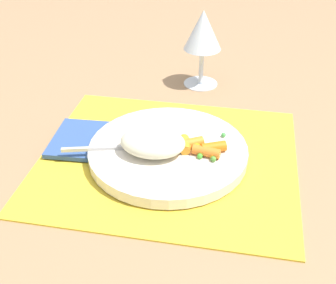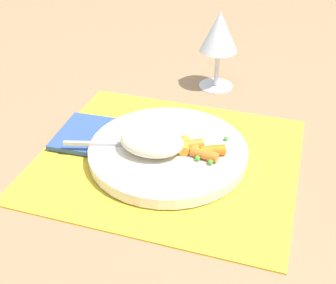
# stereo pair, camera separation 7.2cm
# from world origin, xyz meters

# --- Properties ---
(ground_plane) EXTENTS (2.40, 2.40, 0.00)m
(ground_plane) POSITION_xyz_m (0.00, 0.00, 0.00)
(ground_plane) COLOR #997551
(placemat) EXTENTS (0.42, 0.38, 0.01)m
(placemat) POSITION_xyz_m (0.00, 0.00, 0.00)
(placemat) COLOR gold
(placemat) RESTS_ON ground_plane
(plate) EXTENTS (0.26, 0.26, 0.02)m
(plate) POSITION_xyz_m (0.00, 0.00, 0.02)
(plate) COLOR silver
(plate) RESTS_ON placemat
(rice_mound) EXTENTS (0.11, 0.08, 0.04)m
(rice_mound) POSITION_xyz_m (-0.02, -0.02, 0.04)
(rice_mound) COLOR beige
(rice_mound) RESTS_ON plate
(carrot_portion) EXTENTS (0.10, 0.06, 0.02)m
(carrot_portion) POSITION_xyz_m (0.05, -0.00, 0.03)
(carrot_portion) COLOR orange
(carrot_portion) RESTS_ON plate
(pea_scatter) EXTENTS (0.08, 0.08, 0.01)m
(pea_scatter) POSITION_xyz_m (0.05, 0.01, 0.03)
(pea_scatter) COLOR green
(pea_scatter) RESTS_ON plate
(fork) EXTENTS (0.21, 0.07, 0.01)m
(fork) POSITION_xyz_m (-0.04, -0.01, 0.03)
(fork) COLOR #B7B7B7
(fork) RESTS_ON plate
(wine_glass) EXTENTS (0.08, 0.08, 0.16)m
(wine_glass) POSITION_xyz_m (0.02, 0.29, 0.12)
(wine_glass) COLOR silver
(wine_glass) RESTS_ON ground_plane
(napkin) EXTENTS (0.10, 0.12, 0.01)m
(napkin) POSITION_xyz_m (-0.16, 0.02, 0.01)
(napkin) COLOR #33518C
(napkin) RESTS_ON placemat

